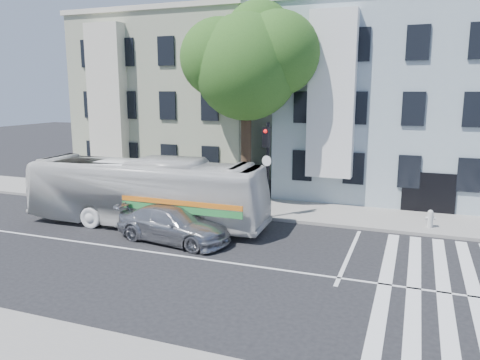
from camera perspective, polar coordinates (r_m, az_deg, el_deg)
The scene contains 10 objects.
ground at distance 18.66m, azimuth -8.38°, elevation -9.01°, with size 120.00×120.00×0.00m, color black.
sidewalk_far at distance 25.60m, azimuth 0.35°, elevation -3.21°, with size 80.00×4.00×0.15m, color gray.
building_left at distance 34.09m, azimuth -6.66°, elevation 9.45°, with size 12.00×10.00×11.00m, color #9EA086.
building_right at distance 30.32m, azimuth 17.85°, elevation 8.84°, with size 12.00×10.00×11.00m, color #97AAB4.
street_tree at distance 25.55m, azimuth 1.09°, elevation 14.30°, with size 7.30×5.90×11.10m.
bus at distance 22.39m, azimuth -11.42°, elevation -1.45°, with size 11.58×2.71×3.23m, color silver.
sedan at distance 20.07m, azimuth -8.14°, elevation -5.34°, with size 5.11×2.08×1.48m, color #A9AAB0.
hedge at distance 26.55m, azimuth -10.52°, elevation -1.94°, with size 8.50×0.84×0.70m, color #22591D, non-canonical shape.
traffic_signal at distance 22.46m, azimuth 3.31°, elevation 2.69°, with size 0.50×0.55×4.82m.
fire_hydrant at distance 23.05m, azimuth 22.17°, elevation -4.36°, with size 0.47×0.27×0.83m.
Camera 1 is at (8.68, -15.27, 6.31)m, focal length 35.00 mm.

